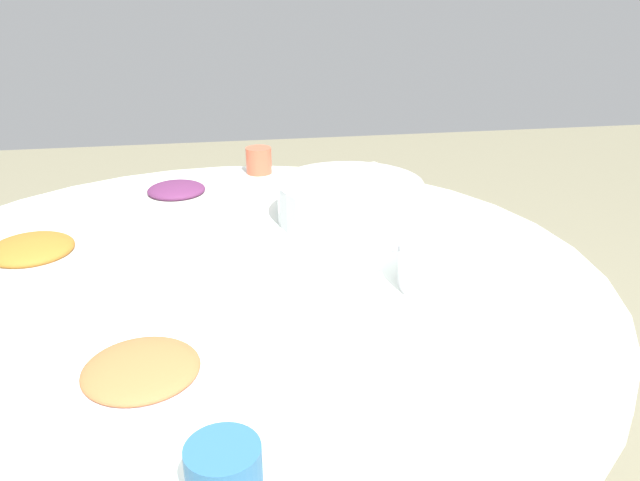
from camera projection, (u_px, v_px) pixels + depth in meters
The scene contains 8 objects.
round_dining_table at pixel (231, 315), 1.12m from camera, with size 1.31×1.31×0.77m.
rice_bowl at pixel (350, 199), 1.30m from camera, with size 0.30×0.30×0.09m.
soup_bowl at pixel (474, 266), 1.03m from camera, with size 0.25×0.27×0.07m.
dish_stirfry at pixel (33, 254), 1.11m from camera, with size 0.22×0.22×0.05m.
dish_tofu_braise at pixel (143, 374), 0.78m from camera, with size 0.20×0.20×0.04m.
dish_eggplant at pixel (177, 193), 1.43m from camera, with size 0.19×0.19×0.04m.
tea_cup_near at pixel (225, 475), 0.60m from camera, with size 0.08×0.08×0.07m, color #2A5F8A.
tea_cup_far at pixel (259, 160), 1.61m from camera, with size 0.07×0.07×0.07m, color #D05338.
Camera 1 is at (0.99, -0.00, 1.25)m, focal length 34.87 mm.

